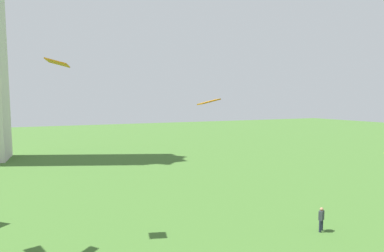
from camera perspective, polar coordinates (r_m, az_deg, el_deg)
The scene contains 3 objects.
person_1 at distance 22.09m, azimuth 24.30°, elevation -16.28°, with size 0.49×0.40×1.65m.
kite_flying_1 at distance 14.38m, azimuth 3.35°, elevation 4.82°, with size 1.06×0.76×0.33m.
kite_flying_4 at distance 19.82m, azimuth -25.18°, elevation 11.31°, with size 1.47×1.25×0.52m.
Camera 1 is at (-4.72, 4.30, 8.71)m, focal length 26.85 mm.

